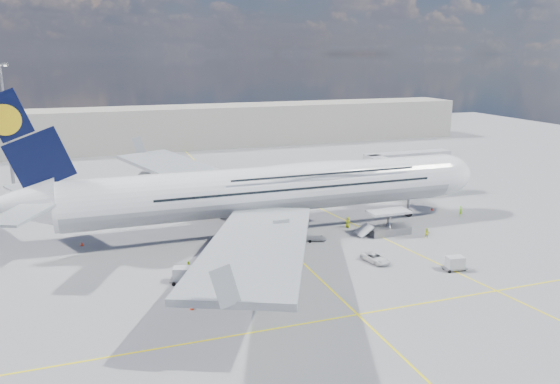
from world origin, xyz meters
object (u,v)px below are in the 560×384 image
object	(u,v)px
crew_van	(348,222)
catering_truck_inner	(201,192)
dolly_row_a	(243,292)
cone_nose	(432,209)
dolly_nose_far	(455,263)
crew_wing	(189,268)
jet_bridge	(400,164)
cone_tail	(82,244)
cone_wing_left_outer	(191,189)
crew_nose	(461,211)
crew_loader	(427,233)
cone_wing_right_outer	(192,307)
crew_tug	(232,266)
service_van	(375,258)
cargo_loader	(387,226)
dolly_nose_near	(316,238)
dolly_back	(183,274)
catering_truck_outer	(158,184)
dolly_row_c	(238,290)
cone_wing_right_inner	(254,280)
baggage_tug	(285,257)
dolly_row_b	(208,284)
cone_wing_left_inner	(192,205)
light_mast	(7,131)
airliner	(271,189)

from	to	relation	value
crew_van	catering_truck_inner	bearing A→B (deg)	21.93
dolly_row_a	cone_nose	xyz separation A→B (m)	(41.65, 24.38, -0.83)
dolly_nose_far	crew_wing	xyz separation A→B (m)	(-32.59, 9.83, -0.08)
jet_bridge	cone_tail	xyz separation A→B (m)	(-57.68, -8.22, -6.56)
cone_nose	catering_truck_inner	bearing A→B (deg)	152.95
cone_wing_left_outer	crew_nose	bearing A→B (deg)	-39.75
crew_loader	crew_van	distance (m)	12.57
crew_wing	cone_wing_right_outer	world-z (taller)	crew_wing
crew_tug	service_van	bearing A→B (deg)	-27.54
cargo_loader	dolly_nose_near	distance (m)	11.77
crew_tug	catering_truck_inner	bearing A→B (deg)	66.96
cargo_loader	dolly_back	world-z (taller)	cargo_loader
dolly_row_a	cone_tail	xyz separation A→B (m)	(-17.25, 25.45, -0.82)
jet_bridge	cone_wing_right_outer	distance (m)	57.75
catering_truck_outer	cone_tail	world-z (taller)	catering_truck_outer
crew_tug	cone_wing_left_outer	distance (m)	44.68
dolly_row_c	cone_wing_right_inner	world-z (taller)	cone_wing_right_inner
baggage_tug	dolly_nose_near	bearing A→B (deg)	24.75
dolly_nose_near	crew_tug	distance (m)	16.60
dolly_nose_far	jet_bridge	bearing A→B (deg)	77.78
cargo_loader	cone_wing_left_outer	world-z (taller)	cargo_loader
dolly_row_c	dolly_nose_near	world-z (taller)	dolly_row_c
dolly_row_b	dolly_back	xyz separation A→B (m)	(-2.55, 2.21, 0.76)
cargo_loader	service_van	xyz separation A→B (m)	(-7.62, -10.10, -0.65)
dolly_row_a	cone_wing_right_outer	world-z (taller)	dolly_row_a
cargo_loader	baggage_tug	size ratio (longest dim) A/B	2.56
dolly_nose_near	catering_truck_inner	size ratio (longest dim) A/B	0.45
dolly_back	cone_nose	distance (m)	50.22
dolly_nose_far	dolly_nose_near	xyz separation A→B (m)	(-12.37, 16.54, -0.66)
dolly_row_b	dolly_nose_far	xyz separation A→B (m)	(31.11, -5.44, 0.69)
dolly_back	jet_bridge	bearing A→B (deg)	46.80
cone_nose	cone_wing_left_inner	xyz separation A→B (m)	(-40.05, 16.38, -0.01)
cone_nose	cone_wing_right_inner	size ratio (longest dim) A/B	1.19
cone_wing_right_inner	cone_tail	xyz separation A→B (m)	(-19.92, 20.64, 0.05)
cone_wing_right_outer	dolly_row_c	bearing A→B (deg)	21.63
crew_tug	cone_tail	xyz separation A→B (m)	(-18.20, 16.82, -0.48)
dolly_nose_near	crew_loader	xyz separation A→B (m)	(16.23, -4.67, 0.49)
light_mast	cone_wing_right_inner	xyz separation A→B (m)	(32.05, -52.92, -12.96)
airliner	crew_wing	xyz separation A→B (m)	(-15.38, -13.24, -5.95)
crew_van	cone_wing_right_inner	world-z (taller)	crew_van
airliner	cone_wing_left_inner	size ratio (longest dim) A/B	135.69
airliner	baggage_tug	size ratio (longest dim) A/B	23.76
jet_bridge	baggage_tug	xyz separation A→B (m)	(-31.98, -24.23, -6.01)
jet_bridge	dolly_row_a	bearing A→B (deg)	-140.21
dolly_back	catering_truck_inner	xyz separation A→B (m)	(9.49, 36.35, 0.93)
crew_nose	cone_tail	bearing A→B (deg)	159.55
cargo_loader	dolly_row_b	xyz separation A→B (m)	(-30.46, -10.52, -0.94)
light_mast	crew_van	xyz separation A→B (m)	(52.45, -37.30, -12.32)
cone_wing_left_inner	cone_wing_left_outer	size ratio (longest dim) A/B	0.92
cone_nose	dolly_row_c	bearing A→B (deg)	-151.91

